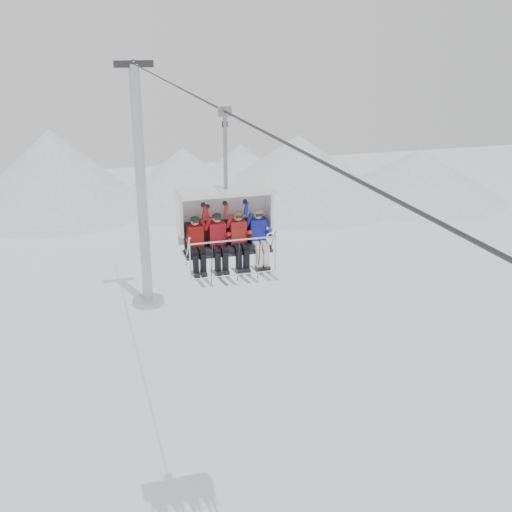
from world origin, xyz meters
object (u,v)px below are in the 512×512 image
object	(u,v)px
skier_far_right	(259,236)
skier_center_left	(218,240)
lift_tower_right	(142,207)
skier_center_right	(239,238)
skier_far_left	(196,243)
chairlift_carrier	(225,218)

from	to	relation	value
skier_far_right	skier_center_left	bearing A→B (deg)	180.00
skier_center_left	skier_far_right	xyz separation A→B (m)	(1.05, 0.00, 0.00)
lift_tower_right	skier_center_left	bearing A→B (deg)	-90.76
skier_center_left	skier_center_right	distance (m)	0.53
skier_center_left	skier_far_right	size ratio (longest dim) A/B	1.00
skier_far_left	skier_center_left	distance (m)	0.55
lift_tower_right	skier_far_right	world-z (taller)	lift_tower_right
lift_tower_right	skier_far_left	size ratio (longest dim) A/B	7.99
lift_tower_right	skier_far_right	xyz separation A→B (m)	(0.79, -19.58, 4.42)
lift_tower_right	skier_far_right	distance (m)	20.09
lift_tower_right	skier_center_right	xyz separation A→B (m)	(0.27, -19.58, 4.42)
skier_far_right	skier_far_left	bearing A→B (deg)	-179.81
skier_far_left	skier_center_left	size ratio (longest dim) A/B	1.00
skier_center_left	skier_far_left	bearing A→B (deg)	-179.45
skier_far_left	skier_center_right	distance (m)	1.08
skier_center_right	skier_far_left	bearing A→B (deg)	-179.72
lift_tower_right	chairlift_carrier	distance (m)	19.89
chairlift_carrier	skier_far_right	size ratio (longest dim) A/B	2.36
chairlift_carrier	skier_far_left	bearing A→B (deg)	-159.08
skier_center_right	skier_center_left	bearing A→B (deg)	180.00
chairlift_carrier	skier_center_left	size ratio (longest dim) A/B	2.36
skier_far_left	lift_tower_right	bearing A→B (deg)	87.63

